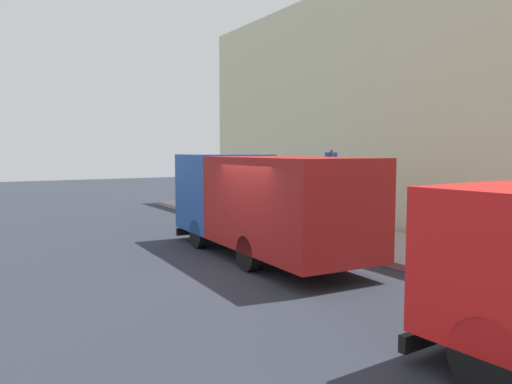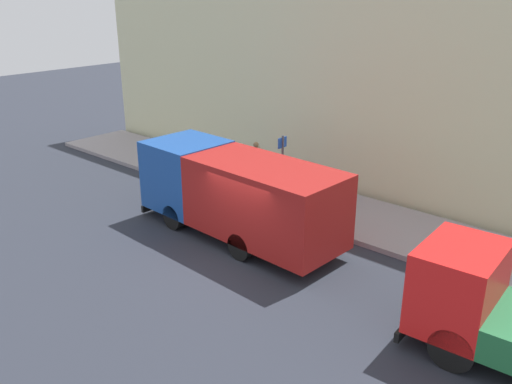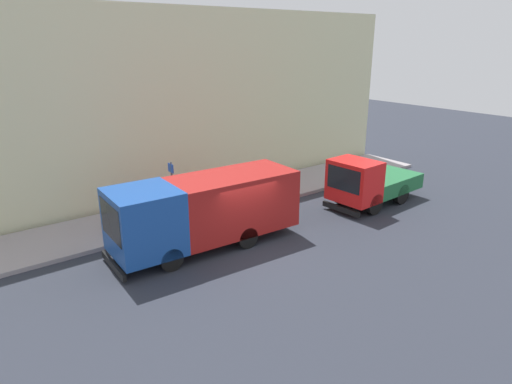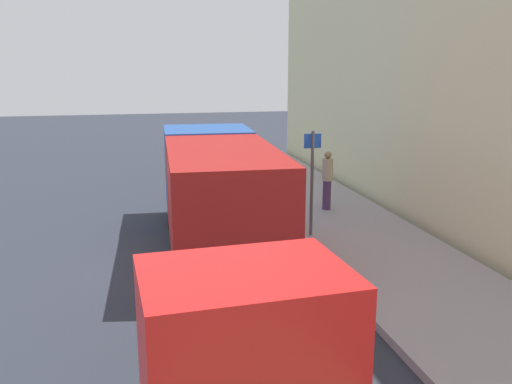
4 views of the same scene
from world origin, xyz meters
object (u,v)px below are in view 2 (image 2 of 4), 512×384
object	(u,v)px
pedestrian_walking	(256,162)
street_sign_post	(282,167)
large_utility_truck	(237,192)
small_flatbed_truck	(511,317)

from	to	relation	value
pedestrian_walking	street_sign_post	bearing A→B (deg)	-177.08
large_utility_truck	pedestrian_walking	size ratio (longest dim) A/B	4.20
large_utility_truck	small_flatbed_truck	size ratio (longest dim) A/B	1.41
small_flatbed_truck	large_utility_truck	bearing A→B (deg)	81.58
small_flatbed_truck	street_sign_post	distance (m)	9.29
large_utility_truck	small_flatbed_truck	bearing A→B (deg)	-92.80
large_utility_truck	street_sign_post	bearing A→B (deg)	5.18
large_utility_truck	street_sign_post	xyz separation A→B (m)	(2.43, 0.12, 0.22)
street_sign_post	large_utility_truck	bearing A→B (deg)	-177.24
small_flatbed_truck	street_sign_post	xyz separation A→B (m)	(3.21, 8.70, 0.63)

